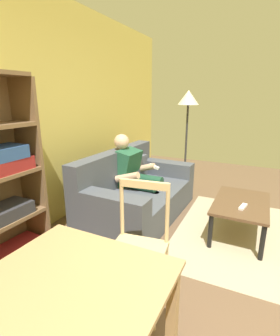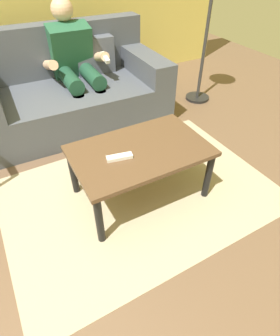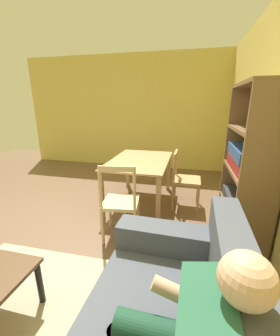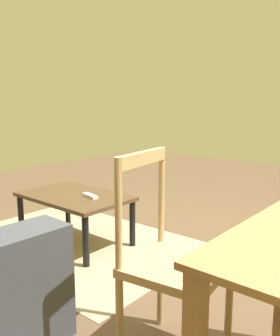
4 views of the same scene
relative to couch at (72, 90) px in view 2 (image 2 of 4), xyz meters
The scene contains 5 objects.
couch is the anchor object (origin of this frame).
person_lounging 0.27m from the couch, 28.03° to the left, with size 0.60×0.88×1.10m.
coffee_table 1.36m from the couch, 87.65° to the right, with size 0.93×0.59×0.42m.
tv_remote 1.40m from the couch, 94.56° to the right, with size 0.05×0.17×0.02m, color white.
area_rug 1.39m from the couch, 87.65° to the right, with size 2.00×1.40×0.01m, color tan.
Camera 2 is at (0.39, -0.99, 1.54)m, focal length 29.52 mm.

